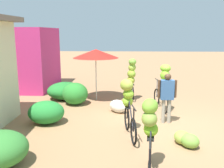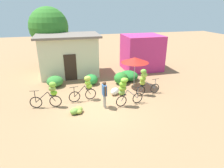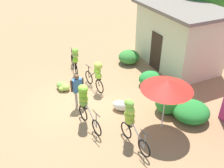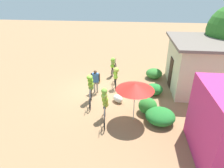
{
  "view_description": "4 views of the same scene",
  "coord_description": "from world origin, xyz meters",
  "px_view_note": "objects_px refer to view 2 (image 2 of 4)",
  "views": [
    {
      "loc": [
        -7.39,
        1.13,
        2.76
      ],
      "look_at": [
        0.62,
        1.52,
        1.1
      ],
      "focal_mm": 40.0,
      "sensor_mm": 36.0,
      "label": 1
    },
    {
      "loc": [
        -1.89,
        -9.55,
        5.25
      ],
      "look_at": [
        0.72,
        0.76,
        0.97
      ],
      "focal_mm": 30.98,
      "sensor_mm": 36.0,
      "label": 2
    },
    {
      "loc": [
        8.57,
        -2.57,
        6.54
      ],
      "look_at": [
        0.08,
        1.38,
        0.72
      ],
      "focal_mm": 40.26,
      "sensor_mm": 36.0,
      "label": 3
    },
    {
      "loc": [
        10.85,
        2.12,
        6.08
      ],
      "look_at": [
        0.16,
        0.87,
        0.73
      ],
      "focal_mm": 30.8,
      "sensor_mm": 36.0,
      "label": 4
    }
  ],
  "objects_px": {
    "banana_pile_on_ground": "(77,110)",
    "bicycle_center_loaded": "(124,89)",
    "bicycle_leftmost": "(50,93)",
    "bicycle_by_shop": "(144,80)",
    "tree_behind_building": "(49,27)",
    "building_low": "(69,55)",
    "person_vendor": "(104,92)",
    "market_umbrella": "(135,60)",
    "shop_pink": "(142,52)",
    "bicycle_near_pile": "(86,86)",
    "produce_sack": "(115,91)"
  },
  "relations": [
    {
      "from": "bicycle_center_loaded",
      "to": "tree_behind_building",
      "type": "bearing_deg",
      "value": 114.93
    },
    {
      "from": "tree_behind_building",
      "to": "banana_pile_on_ground",
      "type": "relative_size",
      "value": 6.61
    },
    {
      "from": "building_low",
      "to": "shop_pink",
      "type": "bearing_deg",
      "value": 0.38
    },
    {
      "from": "produce_sack",
      "to": "person_vendor",
      "type": "bearing_deg",
      "value": -123.13
    },
    {
      "from": "banana_pile_on_ground",
      "to": "produce_sack",
      "type": "relative_size",
      "value": 1.14
    },
    {
      "from": "produce_sack",
      "to": "bicycle_by_shop",
      "type": "bearing_deg",
      "value": -16.18
    },
    {
      "from": "bicycle_center_loaded",
      "to": "produce_sack",
      "type": "height_order",
      "value": "bicycle_center_loaded"
    },
    {
      "from": "market_umbrella",
      "to": "banana_pile_on_ground",
      "type": "height_order",
      "value": "market_umbrella"
    },
    {
      "from": "shop_pink",
      "to": "person_vendor",
      "type": "relative_size",
      "value": 2.04
    },
    {
      "from": "bicycle_leftmost",
      "to": "banana_pile_on_ground",
      "type": "height_order",
      "value": "bicycle_leftmost"
    },
    {
      "from": "tree_behind_building",
      "to": "bicycle_center_loaded",
      "type": "relative_size",
      "value": 3.12
    },
    {
      "from": "banana_pile_on_ground",
      "to": "person_vendor",
      "type": "distance_m",
      "value": 1.77
    },
    {
      "from": "tree_behind_building",
      "to": "bicycle_leftmost",
      "type": "distance_m",
      "value": 8.43
    },
    {
      "from": "banana_pile_on_ground",
      "to": "market_umbrella",
      "type": "bearing_deg",
      "value": 32.93
    },
    {
      "from": "shop_pink",
      "to": "bicycle_leftmost",
      "type": "relative_size",
      "value": 1.86
    },
    {
      "from": "bicycle_near_pile",
      "to": "banana_pile_on_ground",
      "type": "distance_m",
      "value": 1.78
    },
    {
      "from": "bicycle_center_loaded",
      "to": "person_vendor",
      "type": "xyz_separation_m",
      "value": [
        -1.11,
        0.08,
        -0.07
      ]
    },
    {
      "from": "tree_behind_building",
      "to": "market_umbrella",
      "type": "height_order",
      "value": "tree_behind_building"
    },
    {
      "from": "bicycle_near_pile",
      "to": "produce_sack",
      "type": "bearing_deg",
      "value": 10.07
    },
    {
      "from": "shop_pink",
      "to": "bicycle_near_pile",
      "type": "height_order",
      "value": "shop_pink"
    },
    {
      "from": "bicycle_leftmost",
      "to": "produce_sack",
      "type": "xyz_separation_m",
      "value": [
        3.84,
        0.72,
        -0.65
      ]
    },
    {
      "from": "produce_sack",
      "to": "bicycle_center_loaded",
      "type": "bearing_deg",
      "value": -85.6
    },
    {
      "from": "shop_pink",
      "to": "produce_sack",
      "type": "relative_size",
      "value": 4.57
    },
    {
      "from": "tree_behind_building",
      "to": "bicycle_leftmost",
      "type": "xyz_separation_m",
      "value": [
        0.15,
        -7.97,
        -2.73
      ]
    },
    {
      "from": "building_low",
      "to": "produce_sack",
      "type": "xyz_separation_m",
      "value": [
        2.55,
        -4.72,
        -1.43
      ]
    },
    {
      "from": "bicycle_center_loaded",
      "to": "person_vendor",
      "type": "height_order",
      "value": "bicycle_center_loaded"
    },
    {
      "from": "bicycle_leftmost",
      "to": "banana_pile_on_ground",
      "type": "xyz_separation_m",
      "value": [
        1.29,
        -1.06,
        -0.71
      ]
    },
    {
      "from": "building_low",
      "to": "market_umbrella",
      "type": "bearing_deg",
      "value": -42.02
    },
    {
      "from": "bicycle_leftmost",
      "to": "bicycle_by_shop",
      "type": "distance_m",
      "value": 5.61
    },
    {
      "from": "market_umbrella",
      "to": "bicycle_center_loaded",
      "type": "bearing_deg",
      "value": -120.91
    },
    {
      "from": "bicycle_leftmost",
      "to": "banana_pile_on_ground",
      "type": "bearing_deg",
      "value": -39.18
    },
    {
      "from": "building_low",
      "to": "bicycle_center_loaded",
      "type": "relative_size",
      "value": 2.88
    },
    {
      "from": "market_umbrella",
      "to": "bicycle_center_loaded",
      "type": "relative_size",
      "value": 1.24
    },
    {
      "from": "bicycle_near_pile",
      "to": "bicycle_center_loaded",
      "type": "xyz_separation_m",
      "value": [
        1.95,
        -1.27,
        0.13
      ]
    },
    {
      "from": "bicycle_by_shop",
      "to": "market_umbrella",
      "type": "bearing_deg",
      "value": 94.65
    },
    {
      "from": "bicycle_by_shop",
      "to": "bicycle_center_loaded",
      "type": "bearing_deg",
      "value": -146.5
    },
    {
      "from": "shop_pink",
      "to": "banana_pile_on_ground",
      "type": "bearing_deg",
      "value": -133.88
    },
    {
      "from": "tree_behind_building",
      "to": "bicycle_center_loaded",
      "type": "distance_m",
      "value": 10.09
    },
    {
      "from": "bicycle_near_pile",
      "to": "banana_pile_on_ground",
      "type": "bearing_deg",
      "value": -116.49
    },
    {
      "from": "shop_pink",
      "to": "tree_behind_building",
      "type": "relative_size",
      "value": 0.6
    },
    {
      "from": "tree_behind_building",
      "to": "produce_sack",
      "type": "bearing_deg",
      "value": -61.18
    },
    {
      "from": "tree_behind_building",
      "to": "market_umbrella",
      "type": "bearing_deg",
      "value": -48.24
    },
    {
      "from": "bicycle_center_loaded",
      "to": "banana_pile_on_ground",
      "type": "distance_m",
      "value": 2.81
    },
    {
      "from": "market_umbrella",
      "to": "produce_sack",
      "type": "xyz_separation_m",
      "value": [
        -1.64,
        -0.94,
        -1.71
      ]
    },
    {
      "from": "market_umbrella",
      "to": "bicycle_by_shop",
      "type": "bearing_deg",
      "value": -85.35
    },
    {
      "from": "banana_pile_on_ground",
      "to": "bicycle_center_loaded",
      "type": "bearing_deg",
      "value": 3.76
    },
    {
      "from": "building_low",
      "to": "tree_behind_building",
      "type": "bearing_deg",
      "value": 119.67
    },
    {
      "from": "building_low",
      "to": "tree_behind_building",
      "type": "xyz_separation_m",
      "value": [
        -1.45,
        2.54,
        1.95
      ]
    },
    {
      "from": "tree_behind_building",
      "to": "building_low",
      "type": "bearing_deg",
      "value": -60.33
    },
    {
      "from": "banana_pile_on_ground",
      "to": "building_low",
      "type": "bearing_deg",
      "value": 89.98
    }
  ]
}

